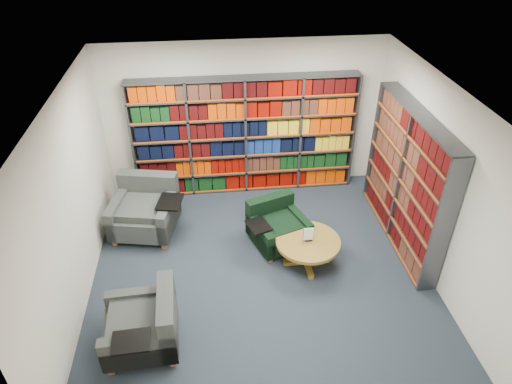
{
  "coord_description": "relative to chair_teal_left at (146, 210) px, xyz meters",
  "views": [
    {
      "loc": [
        -0.65,
        -5.05,
        4.88
      ],
      "look_at": [
        0.0,
        0.6,
        1.05
      ],
      "focal_mm": 32.0,
      "sensor_mm": 36.0,
      "label": 1
    }
  ],
  "objects": [
    {
      "name": "bookshelf_right",
      "position": [
        4.12,
        -0.69,
        0.73
      ],
      "size": [
        0.28,
        2.5,
        2.2
      ],
      "color": "#47494F",
      "rests_on": "ground"
    },
    {
      "name": "chair_teal_front",
      "position": [
        0.22,
        -2.44,
        -0.04
      ],
      "size": [
        0.93,
        1.07,
        0.81
      ],
      "color": "#051B30",
      "rests_on": "ground"
    },
    {
      "name": "coffee_table",
      "position": [
        2.51,
        -1.2,
        0.0
      ],
      "size": [
        0.98,
        0.98,
        0.69
      ],
      "color": "brown",
      "rests_on": "ground"
    },
    {
      "name": "room_shell",
      "position": [
        1.78,
        -1.29,
        1.03
      ],
      "size": [
        5.02,
        5.02,
        2.82
      ],
      "color": "black",
      "rests_on": "ground"
    },
    {
      "name": "chair_green_right",
      "position": [
        2.12,
        -0.61,
        -0.07
      ],
      "size": [
        1.07,
        1.03,
        0.73
      ],
      "color": "black",
      "rests_on": "ground"
    },
    {
      "name": "bookshelf_back",
      "position": [
        1.78,
        1.05,
        0.73
      ],
      "size": [
        4.0,
        0.28,
        2.2
      ],
      "color": "#47494F",
      "rests_on": "ground"
    },
    {
      "name": "chair_teal_left",
      "position": [
        0.0,
        0.0,
        0.0
      ],
      "size": [
        1.27,
        1.17,
        0.91
      ],
      "color": "#051B30",
      "rests_on": "ground"
    }
  ]
}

